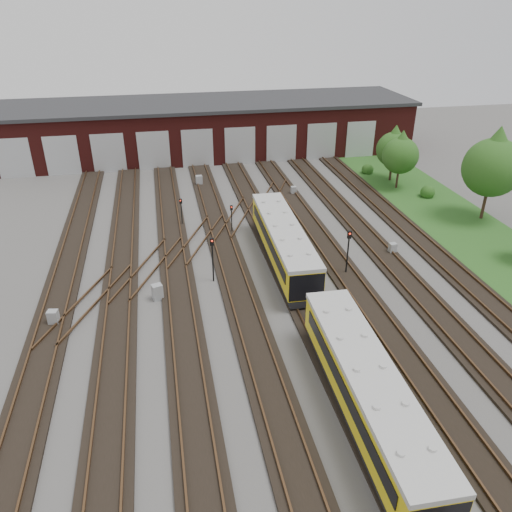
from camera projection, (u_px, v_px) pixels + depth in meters
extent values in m
plane|color=#42403D|center=(287.00, 338.00, 29.74)|extent=(120.00, 120.00, 0.00)
cube|color=black|center=(40.00, 367.00, 27.27)|extent=(2.40, 70.00, 0.18)
cube|color=#503620|center=(25.00, 367.00, 27.06)|extent=(0.10, 70.00, 0.15)
cube|color=#503620|center=(53.00, 363.00, 27.31)|extent=(0.10, 70.00, 0.15)
cube|color=black|center=(115.00, 358.00, 27.96)|extent=(2.40, 70.00, 0.18)
cube|color=#503620|center=(101.00, 357.00, 27.76)|extent=(0.10, 70.00, 0.15)
cube|color=#503620|center=(127.00, 354.00, 28.01)|extent=(0.10, 70.00, 0.15)
cube|color=black|center=(186.00, 349.00, 28.66)|extent=(2.40, 70.00, 0.18)
cube|color=#503620|center=(173.00, 348.00, 28.46)|extent=(0.10, 70.00, 0.15)
cube|color=#503620|center=(199.00, 345.00, 28.70)|extent=(0.10, 70.00, 0.15)
cube|color=black|center=(254.00, 341.00, 29.35)|extent=(2.40, 70.00, 0.18)
cube|color=#503620|center=(242.00, 340.00, 29.15)|extent=(0.10, 70.00, 0.15)
cube|color=#503620|center=(266.00, 337.00, 29.40)|extent=(0.10, 70.00, 0.15)
cube|color=black|center=(319.00, 332.00, 30.05)|extent=(2.40, 70.00, 0.18)
cube|color=#503620|center=(308.00, 332.00, 29.85)|extent=(0.10, 70.00, 0.15)
cube|color=#503620|center=(331.00, 329.00, 30.10)|extent=(0.10, 70.00, 0.15)
cube|color=black|center=(382.00, 325.00, 30.74)|extent=(2.40, 70.00, 0.18)
cube|color=#503620|center=(371.00, 324.00, 30.54)|extent=(0.10, 70.00, 0.15)
cube|color=#503620|center=(393.00, 321.00, 30.79)|extent=(0.10, 70.00, 0.15)
cube|color=black|center=(441.00, 317.00, 31.44)|extent=(2.40, 70.00, 0.18)
cube|color=#503620|center=(431.00, 317.00, 31.24)|extent=(0.10, 70.00, 0.15)
cube|color=#503620|center=(452.00, 314.00, 31.49)|extent=(0.10, 70.00, 0.15)
cube|color=black|center=(498.00, 310.00, 32.13)|extent=(2.40, 70.00, 0.18)
cube|color=#503620|center=(488.00, 309.00, 31.93)|extent=(0.10, 70.00, 0.15)
cube|color=#503620|center=(508.00, 307.00, 32.18)|extent=(0.10, 70.00, 0.15)
cube|color=#503620|center=(149.00, 267.00, 36.89)|extent=(5.40, 9.62, 0.15)
cube|color=#503620|center=(198.00, 239.00, 41.05)|extent=(5.40, 9.62, 0.15)
cube|color=#503620|center=(238.00, 216.00, 45.21)|extent=(5.40, 9.62, 0.15)
cube|color=#503620|center=(88.00, 302.00, 32.73)|extent=(5.40, 9.62, 0.15)
cube|color=#503620|center=(271.00, 197.00, 49.37)|extent=(5.40, 9.62, 0.15)
cube|color=#4B1412|center=(209.00, 128.00, 62.97)|extent=(50.00, 12.00, 6.00)
cube|color=#292A2C|center=(207.00, 103.00, 61.50)|extent=(51.00, 12.50, 0.40)
cube|color=#AEB1B4|center=(14.00, 158.00, 54.31)|extent=(3.60, 0.12, 4.40)
cube|color=#AEB1B4|center=(62.00, 156.00, 55.18)|extent=(3.60, 0.12, 4.40)
cube|color=#AEB1B4|center=(109.00, 153.00, 56.05)|extent=(3.60, 0.12, 4.40)
cube|color=#AEB1B4|center=(154.00, 151.00, 56.92)|extent=(3.60, 0.12, 4.40)
cube|color=#AEB1B4|center=(198.00, 148.00, 57.79)|extent=(3.60, 0.12, 4.40)
cube|color=#AEB1B4|center=(240.00, 146.00, 58.66)|extent=(3.60, 0.12, 4.40)
cube|color=#AEB1B4|center=(281.00, 144.00, 59.53)|extent=(3.60, 0.12, 4.40)
cube|color=#AEB1B4|center=(321.00, 142.00, 60.40)|extent=(3.60, 0.12, 4.40)
cube|color=#AEB1B4|center=(360.00, 139.00, 61.27)|extent=(3.60, 0.12, 4.40)
cube|color=#26501A|center=(477.00, 238.00, 41.69)|extent=(8.00, 55.00, 0.05)
cube|color=black|center=(364.00, 409.00, 23.82)|extent=(2.43, 13.51, 0.54)
cube|color=yellow|center=(367.00, 390.00, 23.23)|extent=(2.70, 13.52, 1.97)
cube|color=#B9B8B4|center=(370.00, 371.00, 22.71)|extent=(2.79, 13.52, 0.27)
cube|color=black|center=(343.00, 389.00, 22.95)|extent=(0.37, 11.85, 0.76)
cube|color=black|center=(392.00, 383.00, 23.31)|extent=(0.37, 11.85, 0.76)
cube|color=black|center=(283.00, 256.00, 37.68)|extent=(2.43, 13.51, 0.54)
cube|color=yellow|center=(283.00, 241.00, 37.09)|extent=(2.70, 13.52, 1.97)
cube|color=#B9B8B4|center=(284.00, 227.00, 36.56)|extent=(2.79, 13.52, 0.27)
cube|color=black|center=(268.00, 239.00, 36.81)|extent=(0.37, 11.85, 0.76)
cube|color=black|center=(299.00, 237.00, 37.16)|extent=(0.37, 11.85, 0.76)
cylinder|color=black|center=(213.00, 263.00, 34.91)|extent=(0.11, 0.11, 2.85)
cube|color=black|center=(212.00, 242.00, 34.11)|extent=(0.28, 0.17, 0.55)
sphere|color=#FF250E|center=(212.00, 241.00, 33.97)|extent=(0.13, 0.13, 0.13)
cylinder|color=black|center=(182.00, 215.00, 43.58)|extent=(0.09, 0.09, 2.06)
cube|color=black|center=(181.00, 201.00, 42.99)|extent=(0.24, 0.18, 0.43)
sphere|color=#FF250E|center=(181.00, 201.00, 42.87)|extent=(0.10, 0.10, 0.10)
cylinder|color=black|center=(232.00, 222.00, 42.14)|extent=(0.09, 0.09, 2.12)
cube|color=black|center=(231.00, 208.00, 41.54)|extent=(0.22, 0.13, 0.43)
sphere|color=#FF250E|center=(231.00, 207.00, 41.43)|extent=(0.10, 0.10, 0.10)
cylinder|color=black|center=(347.00, 256.00, 35.78)|extent=(0.11, 0.11, 2.91)
cube|color=black|center=(349.00, 235.00, 34.96)|extent=(0.31, 0.21, 0.57)
sphere|color=#FF250E|center=(350.00, 234.00, 34.81)|extent=(0.14, 0.14, 0.14)
cube|color=#95989A|center=(53.00, 318.00, 30.67)|extent=(0.69, 0.61, 1.02)
cube|color=#95989A|center=(199.00, 181.00, 52.89)|extent=(0.71, 0.61, 1.08)
cube|color=#95989A|center=(157.00, 292.00, 33.21)|extent=(0.80, 0.73, 1.11)
cube|color=#95989A|center=(293.00, 191.00, 50.53)|extent=(0.52, 0.44, 0.86)
cube|color=#95989A|center=(392.00, 249.00, 39.09)|extent=(0.58, 0.50, 0.89)
cylinder|color=#372218|center=(397.00, 179.00, 52.00)|extent=(0.22, 0.22, 1.89)
sphere|color=#214E16|center=(400.00, 156.00, 50.82)|extent=(3.68, 3.68, 3.68)
cone|color=#214E16|center=(402.00, 143.00, 50.20)|extent=(3.15, 3.15, 2.63)
cylinder|color=#372218|center=(391.00, 172.00, 54.09)|extent=(0.26, 0.26, 1.88)
sphere|color=#214E16|center=(394.00, 149.00, 52.91)|extent=(3.66, 3.66, 3.66)
cone|color=#214E16|center=(395.00, 137.00, 52.30)|extent=(3.14, 3.14, 2.62)
cylinder|color=#372218|center=(484.00, 205.00, 44.77)|extent=(0.28, 0.28, 2.62)
sphere|color=#214E16|center=(492.00, 168.00, 43.14)|extent=(5.09, 5.09, 5.09)
cone|color=#214E16|center=(497.00, 147.00, 42.28)|extent=(4.36, 4.36, 3.63)
sphere|color=#214E16|center=(368.00, 168.00, 56.32)|extent=(1.33, 1.33, 1.33)
sphere|color=#214E16|center=(428.00, 190.00, 49.79)|extent=(1.42, 1.42, 1.42)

